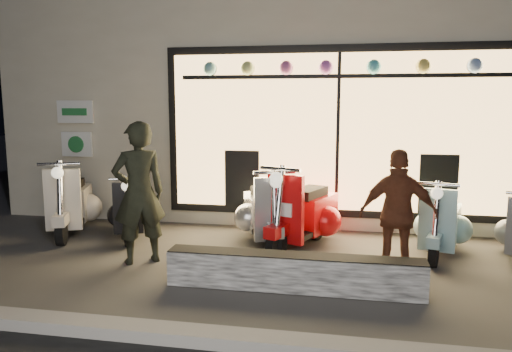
{
  "coord_description": "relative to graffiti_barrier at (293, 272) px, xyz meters",
  "views": [
    {
      "loc": [
        1.0,
        -5.81,
        2.04
      ],
      "look_at": [
        -0.22,
        0.6,
        1.05
      ],
      "focal_mm": 35.0,
      "sensor_mm": 36.0,
      "label": 1
    }
  ],
  "objects": [
    {
      "name": "scooter_silver",
      "position": [
        -0.64,
        1.84,
        0.24
      ],
      "size": [
        0.84,
        1.51,
        1.09
      ],
      "rotation": [
        0.0,
        0.0,
        0.36
      ],
      "color": "black",
      "rests_on": "ground"
    },
    {
      "name": "graffiti_barrier",
      "position": [
        0.0,
        0.0,
        0.0
      ],
      "size": [
        2.77,
        0.28,
        0.4
      ],
      "primitive_type": "cube",
      "color": "black",
      "rests_on": "ground"
    },
    {
      "name": "ground",
      "position": [
        -0.43,
        0.65,
        -0.2
      ],
      "size": [
        40.0,
        40.0,
        0.0
      ],
      "primitive_type": "plane",
      "color": "#383533",
      "rests_on": "ground"
    },
    {
      "name": "scooter_cream",
      "position": [
        -3.71,
        1.83,
        0.25
      ],
      "size": [
        0.87,
        1.57,
        1.13
      ],
      "rotation": [
        0.0,
        0.0,
        0.36
      ],
      "color": "black",
      "rests_on": "ground"
    },
    {
      "name": "kerb",
      "position": [
        -0.43,
        -1.35,
        -0.14
      ],
      "size": [
        40.0,
        0.25,
        0.12
      ],
      "primitive_type": "cube",
      "color": "slate",
      "rests_on": "ground"
    },
    {
      "name": "shop_building",
      "position": [
        -0.42,
        5.63,
        1.9
      ],
      "size": [
        10.2,
        6.23,
        4.2
      ],
      "color": "beige",
      "rests_on": "ground"
    },
    {
      "name": "scooter_blue",
      "position": [
        1.81,
        1.78,
        0.2
      ],
      "size": [
        0.7,
        1.41,
        1.0
      ],
      "rotation": [
        0.0,
        0.0,
        -0.28
      ],
      "color": "black",
      "rests_on": "ground"
    },
    {
      "name": "scooter_black",
      "position": [
        -2.73,
        1.83,
        0.17
      ],
      "size": [
        0.73,
        1.29,
        0.93
      ],
      "rotation": [
        0.0,
        0.0,
        0.38
      ],
      "color": "black",
      "rests_on": "ground"
    },
    {
      "name": "man",
      "position": [
        -2.02,
        0.58,
        0.7
      ],
      "size": [
        0.78,
        0.73,
        1.79
      ],
      "primitive_type": "imported",
      "rotation": [
        0.0,
        0.0,
        3.77
      ],
      "color": "black",
      "rests_on": "ground"
    },
    {
      "name": "woman",
      "position": [
        1.13,
        0.64,
        0.55
      ],
      "size": [
        0.88,
        0.38,
        1.5
      ],
      "primitive_type": "imported",
      "rotation": [
        0.0,
        0.0,
        3.16
      ],
      "color": "brown",
      "rests_on": "ground"
    },
    {
      "name": "scooter_red",
      "position": [
        -0.02,
        1.78,
        0.26
      ],
      "size": [
        0.91,
        1.58,
        1.15
      ],
      "rotation": [
        0.0,
        0.0,
        -0.39
      ],
      "color": "black",
      "rests_on": "ground"
    }
  ]
}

